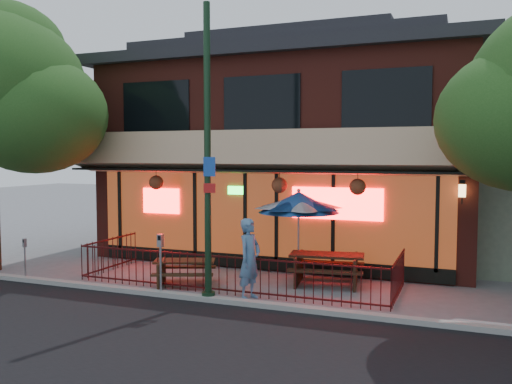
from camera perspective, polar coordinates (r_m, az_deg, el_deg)
ground at (r=13.62m, az=-4.27°, el=-10.85°), size 80.00×80.00×0.00m
curb at (r=13.17m, az=-5.23°, el=-11.11°), size 80.00×0.25×0.12m
restaurant_building at (r=19.83m, az=4.61°, el=5.83°), size 12.96×9.49×8.05m
patio_fence at (r=13.91m, az=-3.39°, el=-7.86°), size 8.44×2.62×1.00m
street_light at (r=12.80m, az=-5.12°, el=2.46°), size 0.43×0.32×7.00m
picnic_table_left at (r=14.68m, az=-7.53°, el=-8.00°), size 1.93×1.72×0.68m
picnic_table_right at (r=14.71m, az=7.46°, el=-7.57°), size 2.15×1.77×0.83m
patio_umbrella at (r=14.96m, az=4.52°, el=-1.07°), size 2.22×2.22×2.54m
pedestrian at (r=13.09m, az=-0.68°, el=-7.06°), size 0.61×0.80×1.96m
parking_meter_near at (r=13.57m, az=-10.02°, el=-6.46°), size 0.14×0.13×1.54m
parking_meter_far at (r=16.35m, az=-23.17°, el=-5.83°), size 0.13×0.12×1.17m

